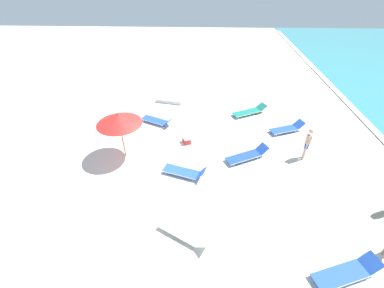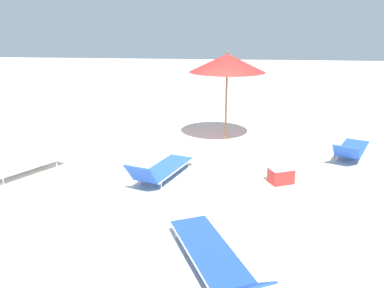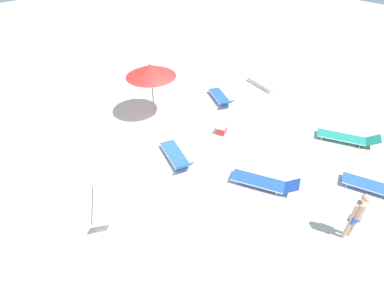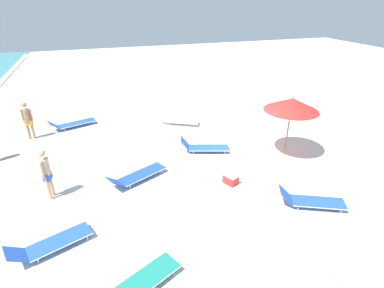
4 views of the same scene
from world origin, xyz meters
The scene contains 11 objects.
ground_plane centered at (0.00, 0.01, -0.08)m, with size 60.00×60.00×0.16m.
beach_umbrella centered at (-0.71, -2.31, 2.21)m, with size 2.15×2.15×2.54m.
lounger_stack centered at (-6.79, -0.71, 0.12)m, with size 0.97×1.97×0.24m.
sun_lounger_under_umbrella centered at (-5.32, 4.65, 0.20)m, with size 1.56×2.34×0.49m.
sun_lounger_beside_umbrella centered at (-0.75, 3.89, 0.21)m, with size 1.53×2.29×0.53m.
sun_lounger_near_water_right centered at (-3.94, -1.13, 0.22)m, with size 1.42×2.12×0.56m.
sun_lounger_mid_beach_solo centered at (3.85, 1.06, 0.21)m, with size 1.55×2.13×0.53m.
sun_lounger_mid_beach_pair_a centered at (-3.35, 6.56, 0.21)m, with size 1.29×2.14×0.53m.
sun_lounger_mid_beach_pair_b centered at (0.60, 0.84, 0.22)m, with size 1.20×2.14×0.62m.
beachgoer_strolling_adult centered at (-0.88, 6.74, 1.00)m, with size 0.42×0.28×1.76m.
cooler_box centered at (-1.98, 0.76, 0.19)m, with size 0.60×0.53×0.37m.
Camera 3 is at (5.98, 7.54, 7.55)m, focal length 28.00 mm.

